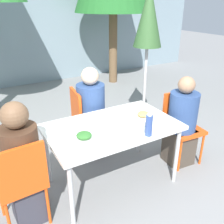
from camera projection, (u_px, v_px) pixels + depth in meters
The scene contains 15 objects.
ground_plane at pixel (112, 181), 2.88m from camera, with size 24.00×24.00×0.00m, color gray.
building_facade at pixel (17, 20), 5.63m from camera, with size 10.00×0.20×3.00m.
dining_table at pixel (112, 130), 2.60m from camera, with size 1.35×0.83×0.72m.
chair_left at pixel (21, 179), 2.11m from camera, with size 0.42×0.42×0.89m.
person_left at pixel (24, 168), 2.17m from camera, with size 0.32×0.32×1.19m.
chair_right at pixel (180, 121), 3.10m from camera, with size 0.43×0.43×0.89m.
person_right at pixel (181, 124), 3.02m from camera, with size 0.34×0.34×1.13m.
chair_far at pixel (84, 117), 3.23m from camera, with size 0.44×0.44×0.89m.
person_far at pixel (91, 115), 3.21m from camera, with size 0.35×0.35×1.18m.
closed_umbrella at pixel (148, 23), 3.34m from camera, with size 0.39×0.39×2.13m.
plate_0 at pixel (84, 137), 2.31m from camera, with size 0.26×0.26×0.07m.
plate_1 at pixel (143, 115), 2.74m from camera, with size 0.24×0.24×0.07m.
bottle at pixel (149, 125), 2.34m from camera, with size 0.07×0.07×0.23m.
drinking_cup at pixel (143, 127), 2.45m from camera, with size 0.08×0.08×0.08m.
salad_bowl at pixel (126, 132), 2.39m from camera, with size 0.19×0.19×0.06m.
Camera 1 is at (-1.15, -1.99, 1.91)m, focal length 40.00 mm.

